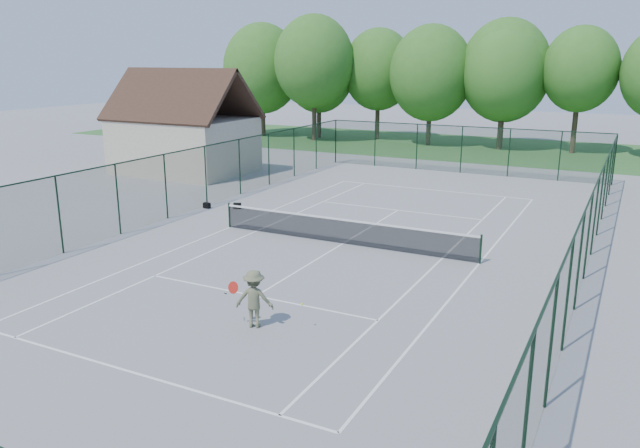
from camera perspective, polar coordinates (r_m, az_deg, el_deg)
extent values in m
plane|color=gray|center=(25.09, 2.08, -1.82)|extent=(140.00, 140.00, 0.00)
cube|color=#366D2F|center=(53.25, 16.01, 6.59)|extent=(80.00, 16.00, 0.01)
cube|color=white|center=(35.89, 10.18, 3.10)|extent=(10.97, 0.08, 0.01)
cube|color=white|center=(15.91, -16.90, -12.80)|extent=(10.97, 0.08, 0.01)
cube|color=white|center=(30.81, 7.15, 1.26)|extent=(8.23, 0.08, 0.01)
cube|color=white|center=(19.79, -5.86, -6.57)|extent=(8.23, 0.08, 0.01)
cube|color=white|center=(23.41, 14.35, -3.52)|extent=(0.08, 23.77, 0.01)
cube|color=white|center=(27.76, -8.22, -0.30)|extent=(0.08, 23.77, 0.01)
cube|color=white|center=(23.73, 11.13, -3.09)|extent=(0.08, 23.77, 0.01)
cube|color=white|center=(27.01, -5.84, -0.65)|extent=(0.08, 23.77, 0.01)
cube|color=white|center=(25.09, 2.08, -1.81)|extent=(0.08, 12.80, 0.01)
cylinder|color=black|center=(27.63, -8.29, 0.80)|extent=(0.08, 0.08, 1.10)
cylinder|color=black|center=(23.25, 14.48, -2.25)|extent=(0.08, 0.08, 1.10)
cube|color=black|center=(24.95, 2.10, -0.72)|extent=(11.00, 0.02, 0.96)
cube|color=white|center=(24.82, 2.11, 0.39)|extent=(11.00, 0.05, 0.07)
cube|color=#19321D|center=(41.45, 12.80, 6.64)|extent=(18.00, 0.02, 3.00)
cube|color=#19321D|center=(22.55, 23.31, -1.04)|extent=(0.02, 36.00, 3.00)
cube|color=#19321D|center=(29.55, -13.92, 3.32)|extent=(0.02, 36.00, 3.00)
cube|color=black|center=(41.27, 12.92, 8.70)|extent=(18.00, 0.05, 0.05)
cube|color=black|center=(22.22, 23.71, 2.69)|extent=(0.05, 36.00, 0.05)
cube|color=black|center=(29.30, -14.10, 6.20)|extent=(0.05, 36.00, 0.05)
cube|color=beige|center=(41.51, -12.29, 7.03)|extent=(8.00, 6.00, 3.50)
cube|color=#412A1D|center=(42.37, -11.23, 11.66)|extent=(8.60, 3.27, 3.27)
cube|color=#412A1D|center=(40.06, -13.92, 11.34)|extent=(8.60, 3.27, 3.27)
cylinder|color=#453325|center=(58.45, -0.09, 9.93)|extent=(0.40, 0.40, 4.20)
ellipsoid|color=#3C7927|center=(58.24, -0.09, 13.75)|extent=(6.40, 6.40, 7.40)
cylinder|color=#453325|center=(53.01, 16.18, 8.82)|extent=(0.40, 0.40, 4.20)
ellipsoid|color=#3C7927|center=(52.77, 16.49, 13.03)|extent=(6.40, 6.40, 7.40)
cube|color=black|center=(31.47, -10.31, 1.68)|extent=(0.36, 0.23, 0.28)
cube|color=black|center=(31.15, -7.57, 1.66)|extent=(0.42, 0.34, 0.28)
imported|color=#626545|center=(17.37, -6.03, -6.81)|extent=(1.20, 0.92, 1.64)
sphere|color=#DEF32B|center=(17.10, -1.65, -7.33)|extent=(0.07, 0.07, 0.07)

